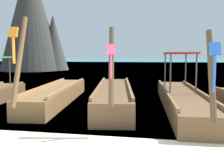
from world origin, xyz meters
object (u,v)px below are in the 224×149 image
object	(u,v)px
karst_rock	(33,17)
longtail_boat_blue_ribbon	(182,99)
longtail_boat_pink_ribbon	(114,96)
longtail_boat_orange_ribbon	(57,94)

from	to	relation	value
karst_rock	longtail_boat_blue_ribbon	bearing A→B (deg)	-50.28
longtail_boat_pink_ribbon	karst_rock	xyz separation A→B (m)	(-12.65, 17.91, 6.09)
longtail_boat_blue_ribbon	longtail_boat_pink_ribbon	bearing A→B (deg)	175.95
longtail_boat_orange_ribbon	longtail_boat_blue_ribbon	distance (m)	4.58
longtail_boat_orange_ribbon	longtail_boat_blue_ribbon	world-z (taller)	longtail_boat_orange_ribbon
longtail_boat_blue_ribbon	karst_rock	distance (m)	24.28
longtail_boat_orange_ribbon	karst_rock	distance (m)	21.59
longtail_boat_orange_ribbon	longtail_boat_blue_ribbon	bearing A→B (deg)	-2.46
longtail_boat_orange_ribbon	longtail_boat_pink_ribbon	bearing A→B (deg)	-0.74
longtail_boat_pink_ribbon	karst_rock	size ratio (longest dim) A/B	0.46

